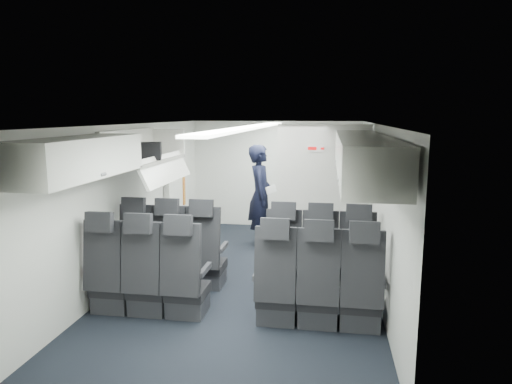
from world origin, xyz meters
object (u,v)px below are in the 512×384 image
(seat_row_front, at_px, (245,260))
(seat_row_mid, at_px, (230,285))
(galley_unit, at_px, (323,184))
(boarding_door, at_px, (176,190))
(flight_attendant, at_px, (260,195))
(carry_on_bag, at_px, (146,151))

(seat_row_front, height_order, seat_row_mid, same)
(seat_row_mid, relative_size, galley_unit, 1.75)
(boarding_door, height_order, flight_attendant, boarding_door)
(galley_unit, bearing_deg, boarding_door, -155.72)
(boarding_door, height_order, carry_on_bag, carry_on_bag)
(boarding_door, distance_m, carry_on_bag, 2.11)
(seat_row_front, bearing_deg, seat_row_mid, -90.00)
(seat_row_mid, distance_m, flight_attendant, 3.06)
(seat_row_mid, height_order, galley_unit, galley_unit)
(flight_attendant, bearing_deg, galley_unit, -48.25)
(seat_row_front, height_order, carry_on_bag, carry_on_bag)
(boarding_door, bearing_deg, galley_unit, 24.28)
(seat_row_front, xyz_separation_m, boarding_door, (-1.64, 2.09, 0.55))
(seat_row_mid, distance_m, carry_on_bag, 2.22)
(boarding_door, bearing_deg, flight_attendant, 1.25)
(galley_unit, bearing_deg, seat_row_front, -106.28)
(galley_unit, height_order, flight_attendant, galley_unit)
(galley_unit, relative_size, carry_on_bag, 4.93)
(seat_row_mid, distance_m, boarding_door, 3.45)
(flight_attendant, xyz_separation_m, carry_on_bag, (-1.25, -1.95, 0.91))
(seat_row_front, distance_m, galley_unit, 3.43)
(seat_row_mid, height_order, carry_on_bag, carry_on_bag)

